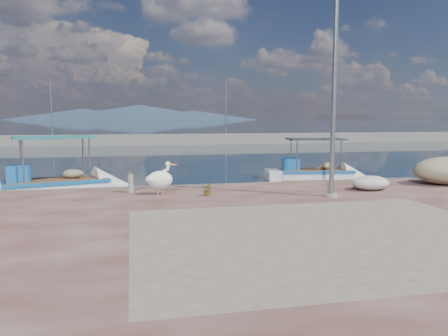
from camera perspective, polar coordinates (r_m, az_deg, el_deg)
ground at (r=12.98m, az=3.55°, el=-7.61°), size 1400.00×1400.00×0.00m
quay at (r=7.59m, az=16.40°, el=-16.42°), size 44.00×22.00×0.50m
quay_patch at (r=10.47m, az=13.42°, el=-8.41°), size 9.00×7.00×0.01m
breakwater at (r=52.29m, az=-8.37°, el=3.71°), size 120.00×2.20×7.50m
mountains at (r=662.19m, az=-11.52°, el=7.02°), size 370.00×280.00×22.00m
boat_left at (r=19.92m, az=-21.22°, el=-2.41°), size 6.13×3.44×2.80m
boat_right at (r=23.14m, az=11.64°, el=-0.96°), size 5.32×2.31×2.48m
pelican at (r=15.40m, az=-8.31°, el=-1.46°), size 1.21×0.83×1.15m
lamp_post at (r=15.17m, az=14.11°, el=8.73°), size 0.44×0.96×7.00m
bollard_near at (r=16.03m, az=-12.10°, el=-1.68°), size 0.25×0.25×0.77m
potted_plant at (r=15.09m, az=-2.13°, el=-2.80°), size 0.50×0.48×0.44m
net_pile_c at (r=19.81m, az=27.17°, el=-0.29°), size 2.84×2.03×1.11m
net_pile_d at (r=17.14m, az=18.58°, el=-1.85°), size 1.42×1.07×0.53m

